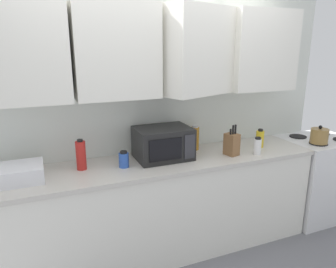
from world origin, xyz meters
The scene contains 12 objects.
wall_back_with_cabinets centered at (0.00, -0.07, 1.58)m, with size 3.72×0.55×2.60m.
counter_run centered at (0.00, -0.30, 0.45)m, with size 2.85×0.63×0.90m.
stove_range centered at (1.81, -0.32, 0.45)m, with size 0.76×0.64×0.91m.
kettle centered at (1.64, -0.46, 0.99)m, with size 0.17×0.17×0.18m.
microwave centered at (0.02, -0.25, 1.04)m, with size 0.48×0.37×0.28m.
dish_rack centered at (-1.17, -0.30, 0.96)m, with size 0.38×0.30×0.12m, color silver.
knife_block centered at (0.63, -0.40, 1.00)m, with size 0.13×0.14×0.29m.
bottle_white_jar centered at (0.86, -0.48, 0.98)m, with size 0.07×0.07×0.16m.
bottle_yellow_mustard centered at (1.02, -0.31, 0.99)m, with size 0.08×0.08×0.18m.
bottle_amber_vinegar centered at (0.39, -0.13, 1.01)m, with size 0.08×0.08×0.24m.
bottle_blue_cleaner centered at (-0.36, -0.32, 0.96)m, with size 0.08×0.08×0.14m.
bottle_red_sauce centered at (-0.69, -0.24, 1.02)m, with size 0.08×0.08×0.25m.
Camera 1 is at (-0.97, -2.74, 1.87)m, focal length 33.98 mm.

